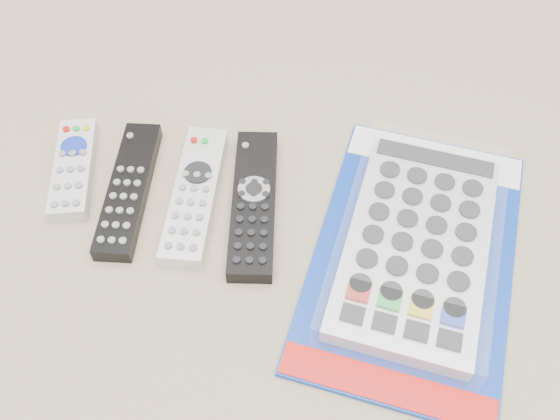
# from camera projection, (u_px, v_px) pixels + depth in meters

# --- Properties ---
(remote_small_grey) EXTENTS (0.07, 0.16, 0.02)m
(remote_small_grey) POSITION_uv_depth(u_px,v_px,m) (74.00, 168.00, 0.79)
(remote_small_grey) COLOR #BBBBBE
(remote_small_grey) RESTS_ON ground
(remote_slim_black) EXTENTS (0.05, 0.20, 0.02)m
(remote_slim_black) POSITION_uv_depth(u_px,v_px,m) (129.00, 189.00, 0.77)
(remote_slim_black) COLOR black
(remote_slim_black) RESTS_ON ground
(remote_silver_dvd) EXTENTS (0.05, 0.20, 0.02)m
(remote_silver_dvd) POSITION_uv_depth(u_px,v_px,m) (195.00, 194.00, 0.76)
(remote_silver_dvd) COLOR silver
(remote_silver_dvd) RESTS_ON ground
(remote_large_black) EXTENTS (0.07, 0.22, 0.02)m
(remote_large_black) POSITION_uv_depth(u_px,v_px,m) (254.00, 203.00, 0.76)
(remote_large_black) COLOR black
(remote_large_black) RESTS_ON ground
(jumbo_remote_packaged) EXTENTS (0.29, 0.40, 0.05)m
(jumbo_remote_packaged) POSITION_uv_depth(u_px,v_px,m) (417.00, 243.00, 0.71)
(jumbo_remote_packaged) COLOR #0E349D
(jumbo_remote_packaged) RESTS_ON ground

